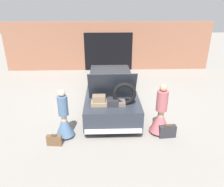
# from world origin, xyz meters

# --- Properties ---
(ground_plane) EXTENTS (40.00, 40.00, 0.00)m
(ground_plane) POSITION_xyz_m (0.00, 0.00, 0.00)
(ground_plane) COLOR gray
(garage_wall_back) EXTENTS (12.00, 0.14, 2.80)m
(garage_wall_back) POSITION_xyz_m (0.00, 4.57, 1.39)
(garage_wall_back) COLOR #9E664C
(garage_wall_back) RESTS_ON ground_plane
(car) EXTENTS (1.87, 5.26, 1.85)m
(car) POSITION_xyz_m (0.00, -0.01, 0.60)
(car) COLOR #2D333D
(car) RESTS_ON ground_plane
(person_left) EXTENTS (0.57, 0.57, 1.58)m
(person_left) POSITION_xyz_m (-1.49, -2.42, 0.56)
(person_left) COLOR beige
(person_left) RESTS_ON ground_plane
(person_right) EXTENTS (0.66, 0.66, 1.66)m
(person_right) POSITION_xyz_m (1.49, -2.31, 0.59)
(person_right) COLOR tan
(person_right) RESTS_ON ground_plane
(suitcase_beside_left_person) EXTENTS (0.45, 0.18, 0.35)m
(suitcase_beside_left_person) POSITION_xyz_m (-1.74, -2.86, 0.16)
(suitcase_beside_left_person) COLOR brown
(suitcase_beside_left_person) RESTS_ON ground_plane
(suitcase_beside_right_person) EXTENTS (0.54, 0.23, 0.42)m
(suitcase_beside_right_person) POSITION_xyz_m (1.67, -2.56, 0.20)
(suitcase_beside_right_person) COLOR #2D2D33
(suitcase_beside_right_person) RESTS_ON ground_plane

